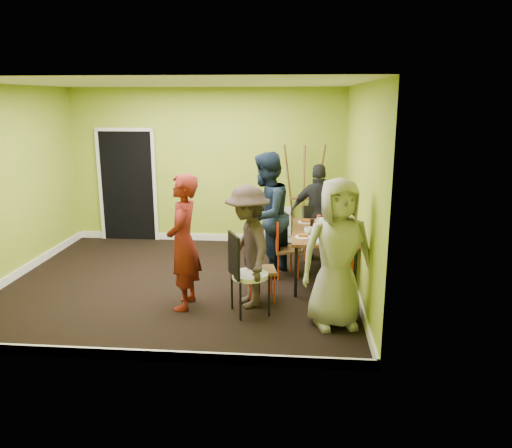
{
  "coord_description": "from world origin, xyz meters",
  "views": [
    {
      "loc": [
        1.67,
        -6.72,
        2.6
      ],
      "look_at": [
        1.09,
        0.0,
        0.9
      ],
      "focal_mm": 35.0,
      "sensor_mm": 36.0,
      "label": 1
    }
  ],
  "objects_px": {
    "easel": "(304,196)",
    "dining_table": "(324,234)",
    "chair_back_end": "(315,222)",
    "person_left_far": "(266,215)",
    "person_standing": "(183,242)",
    "person_back_end": "(319,212)",
    "chair_bentwood": "(244,270)",
    "person_front_end": "(337,254)",
    "orange_bottle": "(322,225)",
    "chair_front_end": "(336,280)",
    "person_left_near": "(248,247)",
    "chair_left_far": "(280,245)",
    "thermos": "(319,224)",
    "blue_bottle": "(337,229)",
    "chair_left_near": "(256,264)"
  },
  "relations": [
    {
      "from": "dining_table",
      "to": "thermos",
      "type": "bearing_deg",
      "value": 158.69
    },
    {
      "from": "chair_bentwood",
      "to": "person_back_end",
      "type": "relative_size",
      "value": 0.65
    },
    {
      "from": "person_left_far",
      "to": "person_back_end",
      "type": "height_order",
      "value": "person_left_far"
    },
    {
      "from": "chair_back_end",
      "to": "blue_bottle",
      "type": "height_order",
      "value": "blue_bottle"
    },
    {
      "from": "person_front_end",
      "to": "person_back_end",
      "type": "bearing_deg",
      "value": 78.65
    },
    {
      "from": "chair_back_end",
      "to": "person_back_end",
      "type": "relative_size",
      "value": 0.58
    },
    {
      "from": "chair_back_end",
      "to": "dining_table",
      "type": "bearing_deg",
      "value": 82.7
    },
    {
      "from": "person_standing",
      "to": "person_left_near",
      "type": "xyz_separation_m",
      "value": [
        0.8,
        0.13,
        -0.07
      ]
    },
    {
      "from": "chair_front_end",
      "to": "person_front_end",
      "type": "xyz_separation_m",
      "value": [
        -0.02,
        -0.18,
        0.39
      ]
    },
    {
      "from": "chair_front_end",
      "to": "blue_bottle",
      "type": "relative_size",
      "value": 3.92
    },
    {
      "from": "chair_left_far",
      "to": "easel",
      "type": "xyz_separation_m",
      "value": [
        0.34,
        1.65,
        0.41
      ]
    },
    {
      "from": "chair_bentwood",
      "to": "chair_left_far",
      "type": "bearing_deg",
      "value": 140.26
    },
    {
      "from": "chair_bentwood",
      "to": "person_left_near",
      "type": "distance_m",
      "value": 0.35
    },
    {
      "from": "orange_bottle",
      "to": "person_back_end",
      "type": "bearing_deg",
      "value": 91.06
    },
    {
      "from": "person_standing",
      "to": "dining_table",
      "type": "bearing_deg",
      "value": 122.9
    },
    {
      "from": "chair_front_end",
      "to": "person_standing",
      "type": "distance_m",
      "value": 1.94
    },
    {
      "from": "chair_back_end",
      "to": "chair_front_end",
      "type": "height_order",
      "value": "chair_back_end"
    },
    {
      "from": "chair_front_end",
      "to": "person_left_far",
      "type": "distance_m",
      "value": 1.78
    },
    {
      "from": "chair_left_near",
      "to": "orange_bottle",
      "type": "bearing_deg",
      "value": 127.35
    },
    {
      "from": "easel",
      "to": "blue_bottle",
      "type": "bearing_deg",
      "value": -77.65
    },
    {
      "from": "person_standing",
      "to": "person_back_end",
      "type": "relative_size",
      "value": 1.08
    },
    {
      "from": "easel",
      "to": "chair_front_end",
      "type": "bearing_deg",
      "value": -82.91
    },
    {
      "from": "chair_front_end",
      "to": "blue_bottle",
      "type": "bearing_deg",
      "value": 80.64
    },
    {
      "from": "chair_left_near",
      "to": "person_left_far",
      "type": "bearing_deg",
      "value": 164.92
    },
    {
      "from": "orange_bottle",
      "to": "chair_left_far",
      "type": "bearing_deg",
      "value": -171.75
    },
    {
      "from": "person_left_near",
      "to": "chair_left_far",
      "type": "bearing_deg",
      "value": 138.44
    },
    {
      "from": "chair_back_end",
      "to": "person_standing",
      "type": "xyz_separation_m",
      "value": [
        -1.7,
        -2.01,
        0.21
      ]
    },
    {
      "from": "chair_back_end",
      "to": "person_left_far",
      "type": "relative_size",
      "value": 0.5
    },
    {
      "from": "easel",
      "to": "person_left_far",
      "type": "xyz_separation_m",
      "value": [
        -0.56,
        -1.62,
        0.02
      ]
    },
    {
      "from": "dining_table",
      "to": "chair_bentwood",
      "type": "bearing_deg",
      "value": -128.48
    },
    {
      "from": "chair_back_end",
      "to": "person_front_end",
      "type": "bearing_deg",
      "value": 80.68
    },
    {
      "from": "orange_bottle",
      "to": "person_front_end",
      "type": "distance_m",
      "value": 1.69
    },
    {
      "from": "chair_left_near",
      "to": "chair_front_end",
      "type": "xyz_separation_m",
      "value": [
        1.01,
        -0.49,
        -0.0
      ]
    },
    {
      "from": "chair_left_near",
      "to": "chair_back_end",
      "type": "distance_m",
      "value": 1.9
    },
    {
      "from": "person_left_near",
      "to": "orange_bottle",
      "type": "bearing_deg",
      "value": 117.61
    },
    {
      "from": "chair_front_end",
      "to": "easel",
      "type": "height_order",
      "value": "easel"
    },
    {
      "from": "blue_bottle",
      "to": "person_back_end",
      "type": "height_order",
      "value": "person_back_end"
    },
    {
      "from": "dining_table",
      "to": "chair_front_end",
      "type": "bearing_deg",
      "value": -85.79
    },
    {
      "from": "chair_left_far",
      "to": "orange_bottle",
      "type": "bearing_deg",
      "value": 77.4
    },
    {
      "from": "dining_table",
      "to": "thermos",
      "type": "relative_size",
      "value": 7.69
    },
    {
      "from": "chair_bentwood",
      "to": "person_standing",
      "type": "bearing_deg",
      "value": -124.69
    },
    {
      "from": "person_standing",
      "to": "person_left_far",
      "type": "height_order",
      "value": "person_left_far"
    },
    {
      "from": "dining_table",
      "to": "person_left_far",
      "type": "distance_m",
      "value": 0.89
    },
    {
      "from": "easel",
      "to": "dining_table",
      "type": "bearing_deg",
      "value": -80.74
    },
    {
      "from": "dining_table",
      "to": "thermos",
      "type": "xyz_separation_m",
      "value": [
        -0.07,
        0.03,
        0.15
      ]
    },
    {
      "from": "dining_table",
      "to": "chair_front_end",
      "type": "distance_m",
      "value": 1.34
    },
    {
      "from": "blue_bottle",
      "to": "person_left_far",
      "type": "distance_m",
      "value": 1.1
    },
    {
      "from": "dining_table",
      "to": "orange_bottle",
      "type": "xyz_separation_m",
      "value": [
        -0.02,
        0.18,
        0.09
      ]
    },
    {
      "from": "person_standing",
      "to": "chair_bentwood",
      "type": "bearing_deg",
      "value": 79.9
    },
    {
      "from": "chair_left_near",
      "to": "person_left_near",
      "type": "relative_size",
      "value": 0.56
    }
  ]
}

